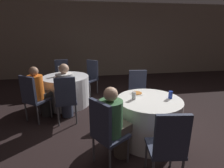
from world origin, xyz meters
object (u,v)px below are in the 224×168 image
object	(u,v)px
chair_far_north	(62,74)
chair_far_northeast	(91,74)
chair_far_south	(66,97)
chair_far_southwest	(32,95)
chair_near_north	(138,89)
soda_can_silver	(134,96)
chair_near_south	(168,144)
bottle_far	(60,71)
person_white_shirt	(66,92)
table_near	(148,119)
pizza_plate_near	(137,93)
soda_can_blue	(170,95)
table_far	(67,91)
chair_near_southwest	(105,129)
person_orange_shirt	(40,93)
person_green_jacket	(115,125)

from	to	relation	value
chair_far_north	chair_far_northeast	distance (m)	0.86
chair_far_south	chair_far_southwest	bearing A→B (deg)	159.46
chair_near_north	soda_can_silver	bearing A→B (deg)	74.90
chair_near_south	chair_far_southwest	world-z (taller)	same
chair_far_south	bottle_far	size ratio (longest dim) A/B	4.06
chair_near_south	person_white_shirt	distance (m)	2.25
chair_far_north	chair_far_southwest	world-z (taller)	same
table_near	chair_near_north	size ratio (longest dim) A/B	1.09
pizza_plate_near	soda_can_blue	world-z (taller)	soda_can_blue
table_near	chair_near_south	xyz separation A→B (m)	(-0.13, -0.94, 0.21)
chair_far_northeast	chair_far_southwest	xyz separation A→B (m)	(-1.22, -1.51, 0.00)
table_far	soda_can_silver	distance (m)	2.11
chair_near_south	chair_far_south	distance (m)	2.10
chair_far_southwest	soda_can_silver	xyz separation A→B (m)	(1.80, -0.89, 0.22)
chair_far_northeast	soda_can_silver	bearing A→B (deg)	145.01
chair_near_south	pizza_plate_near	bearing A→B (deg)	97.58
chair_far_southwest	person_white_shirt	distance (m)	0.64
chair_near_southwest	chair_far_south	xyz separation A→B (m)	(-0.60, 1.26, 0.00)
chair_far_southwest	soda_can_blue	world-z (taller)	chair_far_southwest
person_orange_shirt	soda_can_silver	distance (m)	1.99
table_far	chair_near_south	xyz separation A→B (m)	(1.34, -2.65, 0.21)
chair_near_south	chair_far_south	size ratio (longest dim) A/B	1.00
chair_near_south	bottle_far	bearing A→B (deg)	125.81
table_far	person_orange_shirt	distance (m)	0.82
chair_near_south	soda_can_blue	size ratio (longest dim) A/B	7.95
chair_near_north	soda_can_silver	xyz separation A→B (m)	(-0.36, -0.90, 0.22)
chair_far_southwest	person_green_jacket	world-z (taller)	person_green_jacket
person_orange_shirt	soda_can_blue	xyz separation A→B (m)	(2.29, -1.09, 0.23)
person_white_shirt	bottle_far	distance (m)	0.95
pizza_plate_near	bottle_far	distance (m)	2.12
chair_near_southwest	person_orange_shirt	xyz separation A→B (m)	(-1.15, 1.59, -0.01)
chair_near_south	bottle_far	size ratio (longest dim) A/B	4.06
person_green_jacket	chair_near_north	bearing A→B (deg)	117.73
person_green_jacket	bottle_far	xyz separation A→B (m)	(-0.95, 2.24, 0.28)
person_white_shirt	soda_can_blue	size ratio (longest dim) A/B	9.75
chair_far_south	soda_can_blue	distance (m)	1.91
chair_far_south	soda_can_blue	size ratio (longest dim) A/B	7.95
person_green_jacket	table_far	bearing A→B (deg)	167.76
chair_far_north	person_white_shirt	size ratio (longest dim) A/B	0.82
chair_far_southwest	pizza_plate_near	distance (m)	2.03
person_orange_shirt	pizza_plate_near	world-z (taller)	person_orange_shirt
chair_far_southwest	chair_near_south	bearing A→B (deg)	-7.96
table_far	chair_far_southwest	xyz separation A→B (m)	(-0.58, -0.78, 0.21)
chair_near_north	person_white_shirt	world-z (taller)	person_white_shirt
soda_can_blue	bottle_far	size ratio (longest dim) A/B	0.51
chair_far_northeast	person_green_jacket	distance (m)	2.87
soda_can_blue	table_far	bearing A→B (deg)	136.39
table_far	table_near	bearing A→B (deg)	-49.32
bottle_far	person_green_jacket	bearing A→B (deg)	-67.07
bottle_far	chair_near_southwest	bearing A→B (deg)	-71.09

